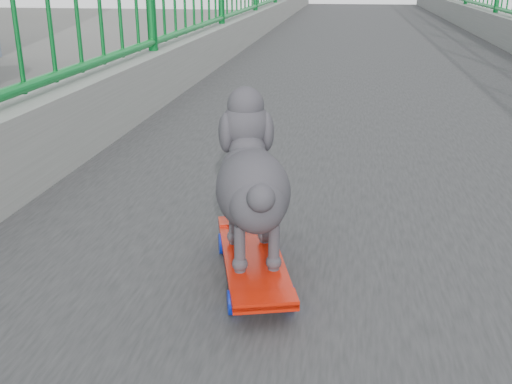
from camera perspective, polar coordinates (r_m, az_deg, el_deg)
The scene contains 5 objects.
footbridge at distance 4.33m, azimuth 10.65°, elevation -15.83°, with size 3.00×24.00×7.00m.
railing at distance 3.56m, azimuth 12.74°, elevation 11.21°, with size 3.00×24.00×1.42m.
skateboard at distance 1.53m, azimuth -0.28°, elevation -6.61°, with size 0.27×0.52×0.07m.
poodle at distance 1.47m, azimuth -0.40°, elevation 1.17°, with size 0.25×0.43×0.36m.
car_6 at distance 19.19m, azimuth -19.84°, elevation -2.31°, with size 2.58×5.59×1.55m, color black.
Camera 1 is at (-0.24, -3.51, 7.74)m, focal length 42.00 mm.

